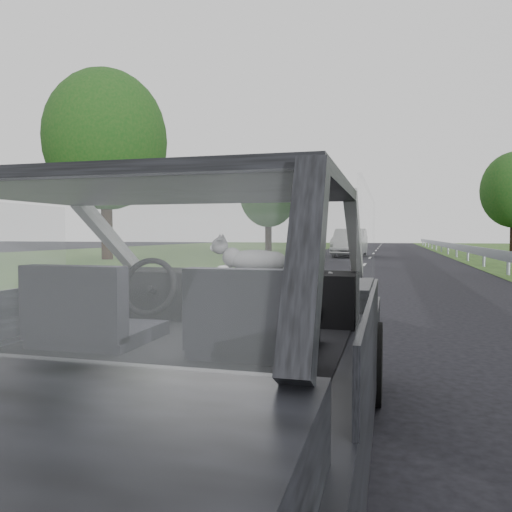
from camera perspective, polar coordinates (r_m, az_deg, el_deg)
The scene contains 10 objects.
ground at distance 2.82m, azimuth -7.39°, elevation -23.41°, with size 140.00×140.00×0.00m, color black.
subject_car at distance 2.58m, azimuth -7.48°, elevation -8.79°, with size 1.80×4.00×1.45m, color #22232A.
dashboard at distance 3.14m, azimuth -3.12°, elevation -4.45°, with size 1.58×0.45×0.30m, color black.
driver_seat at distance 2.49m, azimuth -18.67°, elevation -5.71°, with size 0.50×0.72×0.42m, color black.
passenger_seat at distance 2.16m, azimuth -0.57°, elevation -6.84°, with size 0.50×0.72×0.42m, color black.
steering_wheel at distance 3.02m, azimuth -12.13°, elevation -3.45°, with size 0.36×0.36×0.04m, color black.
cat at distance 3.12m, azimuth -0.08°, elevation -0.34°, with size 0.52×0.16×0.23m, color slate.
other_car at distance 27.90m, azimuth 10.69°, elevation 1.52°, with size 1.84×4.67×1.54m, color silver.
tree_5 at distance 25.46m, azimuth -16.75°, elevation 9.64°, with size 5.85×5.85×8.87m, color #123E12, non-canonical shape.
tree_6 at distance 36.67m, azimuth 1.43°, elevation 5.61°, with size 4.24×4.24×6.42m, color #123E12, non-canonical shape.
Camera 1 is at (0.97, -2.34, 1.23)m, focal length 35.00 mm.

